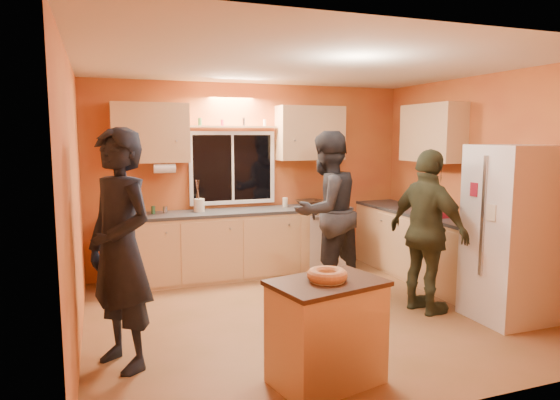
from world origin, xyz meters
name	(u,v)px	position (x,y,z in m)	size (l,w,h in m)	color
ground	(309,315)	(0.00, 0.00, 0.00)	(4.50, 4.50, 0.00)	brown
room_shell	(305,160)	(0.12, 0.41, 1.62)	(4.54, 4.04, 2.61)	orange
back_counter	(261,241)	(0.01, 1.70, 0.45)	(4.23, 0.62, 0.90)	tan
right_counter	(434,249)	(1.95, 0.50, 0.45)	(0.62, 1.84, 0.90)	tan
refrigerator	(511,234)	(1.89, -0.80, 0.90)	(0.72, 0.70, 1.80)	silver
island	(326,331)	(-0.45, -1.38, 0.41)	(0.93, 0.73, 0.81)	tan
bundt_pastry	(327,275)	(-0.45, -1.38, 0.85)	(0.31, 0.31, 0.09)	tan
person_left	(120,250)	(-1.90, -0.55, 0.98)	(0.71, 0.47, 1.96)	black
person_center	(326,212)	(0.54, 0.75, 0.97)	(0.95, 0.74, 1.95)	black
person_right	(428,232)	(1.22, -0.34, 0.88)	(1.03, 0.43, 1.75)	#2E3220
mixing_bowl	(310,203)	(0.74, 1.69, 0.95)	(0.38, 0.38, 0.09)	black
utensil_crock	(199,205)	(-0.81, 1.76, 0.99)	(0.14, 0.14, 0.17)	beige
potted_plant	(430,202)	(1.91, 0.56, 1.05)	(0.27, 0.24, 0.30)	gray
red_box	(443,215)	(1.88, 0.26, 0.94)	(0.16, 0.12, 0.07)	maroon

